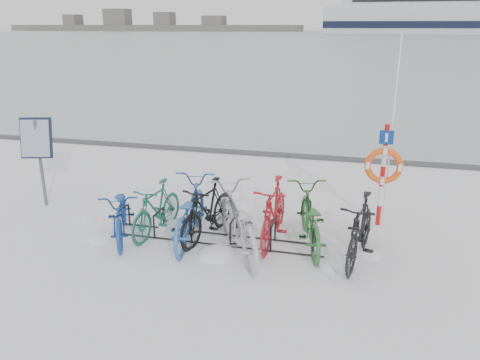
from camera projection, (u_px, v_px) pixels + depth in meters
ground at (215, 240)px, 8.54m from camera, size 900.00×900.00×0.00m
ice_sheet at (355, 37)px, 151.15m from camera, size 400.00×298.00×0.02m
quay_edge at (273, 154)px, 13.95m from camera, size 400.00×0.25×0.10m
bike_rack at (214, 231)px, 8.48m from camera, size 4.00×0.48×0.46m
info_board at (37, 143)px, 9.72m from camera, size 0.68×0.40×1.92m
lifebuoy_station at (384, 166)px, 8.75m from camera, size 0.70×0.22×3.64m
shoreline at (146, 26)px, 275.09m from camera, size 180.00×12.00×9.50m
bike_0 at (121, 211)px, 8.54m from camera, size 1.39×2.00×0.99m
bike_1 at (157, 207)px, 8.70m from camera, size 0.70×1.73×1.01m
bike_2 at (189, 210)px, 8.42m from camera, size 1.01×2.23×1.13m
bike_3 at (207, 209)px, 8.51m from camera, size 0.91×1.89×1.09m
bike_4 at (237, 220)px, 7.92m from camera, size 1.79×2.33×1.18m
bike_5 at (274, 210)px, 8.34m from camera, size 0.61×1.95×1.16m
bike_6 at (310, 216)px, 8.21m from camera, size 1.18×2.16×1.07m
bike_7 at (360, 228)px, 7.66m from camera, size 0.88×1.94×1.12m
snow_drifts at (216, 242)px, 8.46m from camera, size 5.86×1.84×0.23m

